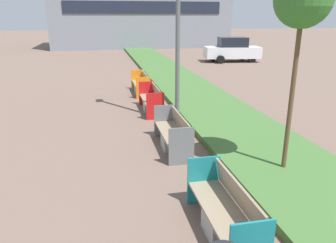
{
  "coord_description": "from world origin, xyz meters",
  "views": [
    {
      "loc": [
        -0.88,
        2.08,
        3.42
      ],
      "look_at": [
        0.9,
        10.61,
        0.6
      ],
      "focal_mm": 35.0,
      "sensor_mm": 36.0,
      "label": 1
    }
  ],
  "objects_px": {
    "bench_grey_frame": "(173,136)",
    "sapling_tree_near": "(303,1)",
    "parked_car_distant": "(232,50)",
    "bench_orange_frame": "(141,86)",
    "bench_red_frame": "(152,102)",
    "bench_teal_frame": "(225,215)"
  },
  "relations": [
    {
      "from": "bench_grey_frame",
      "to": "parked_car_distant",
      "type": "xyz_separation_m",
      "value": [
        8.34,
        16.25,
        0.54
      ]
    },
    {
      "from": "bench_teal_frame",
      "to": "parked_car_distant",
      "type": "xyz_separation_m",
      "value": [
        8.34,
        19.99,
        0.55
      ]
    },
    {
      "from": "bench_orange_frame",
      "to": "sapling_tree_near",
      "type": "bearing_deg",
      "value": -76.41
    },
    {
      "from": "bench_grey_frame",
      "to": "parked_car_distant",
      "type": "distance_m",
      "value": 18.27
    },
    {
      "from": "bench_red_frame",
      "to": "parked_car_distant",
      "type": "height_order",
      "value": "parked_car_distant"
    },
    {
      "from": "bench_teal_frame",
      "to": "bench_grey_frame",
      "type": "bearing_deg",
      "value": 89.99
    },
    {
      "from": "bench_orange_frame",
      "to": "bench_teal_frame",
      "type": "bearing_deg",
      "value": -90.0
    },
    {
      "from": "bench_grey_frame",
      "to": "sapling_tree_near",
      "type": "relative_size",
      "value": 0.49
    },
    {
      "from": "bench_grey_frame",
      "to": "sapling_tree_near",
      "type": "height_order",
      "value": "sapling_tree_near"
    },
    {
      "from": "bench_red_frame",
      "to": "sapling_tree_near",
      "type": "height_order",
      "value": "sapling_tree_near"
    },
    {
      "from": "bench_teal_frame",
      "to": "bench_red_frame",
      "type": "bearing_deg",
      "value": 90.0
    },
    {
      "from": "bench_teal_frame",
      "to": "bench_orange_frame",
      "type": "bearing_deg",
      "value": 90.0
    },
    {
      "from": "bench_orange_frame",
      "to": "bench_red_frame",
      "type": "bearing_deg",
      "value": -89.99
    },
    {
      "from": "bench_grey_frame",
      "to": "sapling_tree_near",
      "type": "bearing_deg",
      "value": -43.14
    },
    {
      "from": "parked_car_distant",
      "to": "bench_orange_frame",
      "type": "bearing_deg",
      "value": -123.16
    },
    {
      "from": "bench_teal_frame",
      "to": "sapling_tree_near",
      "type": "height_order",
      "value": "sapling_tree_near"
    },
    {
      "from": "bench_teal_frame",
      "to": "parked_car_distant",
      "type": "height_order",
      "value": "parked_car_distant"
    },
    {
      "from": "bench_orange_frame",
      "to": "parked_car_distant",
      "type": "xyz_separation_m",
      "value": [
        8.34,
        9.52,
        0.55
      ]
    },
    {
      "from": "bench_grey_frame",
      "to": "parked_car_distant",
      "type": "relative_size",
      "value": 0.48
    },
    {
      "from": "bench_grey_frame",
      "to": "bench_red_frame",
      "type": "bearing_deg",
      "value": 90.0
    },
    {
      "from": "bench_orange_frame",
      "to": "parked_car_distant",
      "type": "relative_size",
      "value": 0.46
    },
    {
      "from": "bench_orange_frame",
      "to": "parked_car_distant",
      "type": "distance_m",
      "value": 12.67
    }
  ]
}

